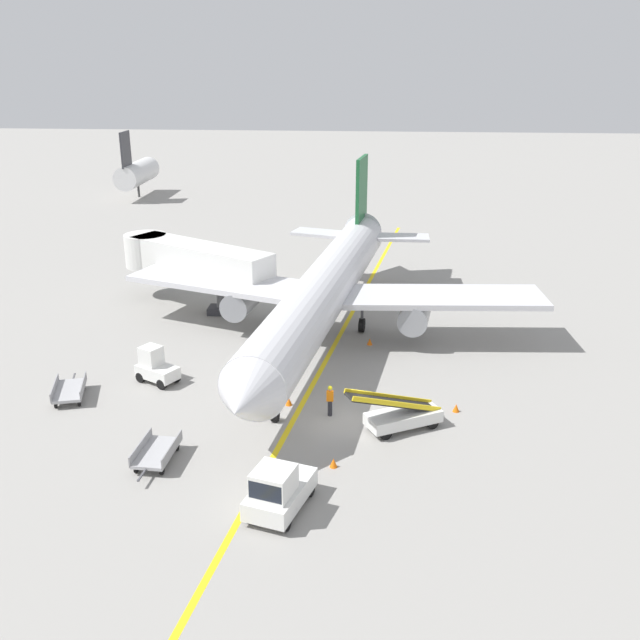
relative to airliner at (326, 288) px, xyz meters
The scene contains 15 objects.
ground_plane 12.42m from the airliner, 81.14° to the right, with size 300.00×300.00×0.00m, color gray.
taxi_line_yellow 7.60m from the airliner, 90.64° to the right, with size 0.30×80.00×0.01m, color yellow.
airliner is the anchor object (origin of this frame).
jet_bridge 12.03m from the airliner, 152.31° to the left, with size 12.37×8.59×4.85m.
pushback_tug 19.71m from the airliner, 91.35° to the right, with size 2.84×3.99×2.20m.
baggage_tug_near_wing 12.27m from the airliner, 139.81° to the right, with size 2.73×2.29×2.10m.
belt_loader_forward_hold 13.31m from the airliner, 68.80° to the right, with size 5.00×3.47×2.59m.
baggage_cart_loaded 17.73m from the airliner, 112.13° to the right, with size 1.71×3.80×0.94m.
baggage_cart_empty_trailing 17.00m from the airliner, 142.42° to the right, with size 2.26×3.83×0.94m.
ground_crew_marshaller 11.39m from the airliner, 84.49° to the right, with size 0.36×0.24×1.70m.
safety_cone_nose_left 4.51m from the airliner, 21.11° to the right, with size 0.36×0.36×0.44m, color orange.
safety_cone_nose_right 16.42m from the airliner, 84.39° to the right, with size 0.36×0.36×0.44m, color orange.
safety_cone_wingtip_left 10.63m from the airliner, 96.88° to the right, with size 0.36×0.36×0.44m, color orange.
safety_cone_wingtip_right 13.06m from the airliner, 52.78° to the right, with size 0.36×0.36×0.44m, color orange.
distant_aircraft_far_left 55.73m from the airliner, 120.68° to the left, with size 3.00×10.10×8.80m.
Camera 1 is at (1.46, -32.46, 17.63)m, focal length 40.19 mm.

